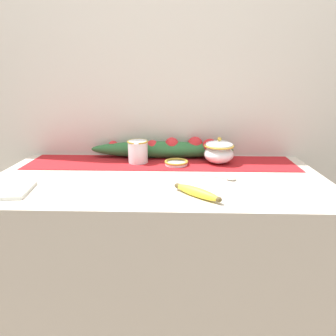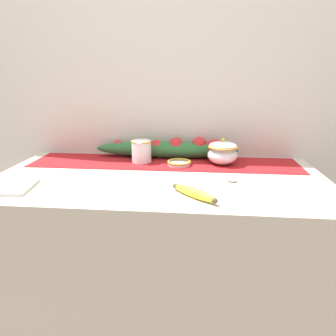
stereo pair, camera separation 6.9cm
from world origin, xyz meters
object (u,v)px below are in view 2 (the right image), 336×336
(napkin_stack, at_px, (10,187))
(sugar_bowl, at_px, (222,152))
(small_dish, at_px, (179,163))
(spoon, at_px, (229,180))
(cream_pitcher, at_px, (141,150))
(banana, at_px, (194,193))

(napkin_stack, bearing_deg, sugar_bowl, 25.86)
(small_dish, bearing_deg, spoon, -42.75)
(sugar_bowl, height_order, napkin_stack, sugar_bowl)
(sugar_bowl, relative_size, spoon, 0.93)
(cream_pitcher, distance_m, small_dish, 0.19)
(cream_pitcher, bearing_deg, small_dish, -12.07)
(napkin_stack, bearing_deg, cream_pitcher, 42.77)
(banana, relative_size, spoon, 1.11)
(small_dish, height_order, spoon, small_dish)
(banana, bearing_deg, cream_pitcher, 121.64)
(banana, bearing_deg, napkin_stack, 178.25)
(cream_pitcher, distance_m, spoon, 0.45)
(spoon, bearing_deg, small_dish, 162.33)
(cream_pitcher, height_order, sugar_bowl, sugar_bowl)
(cream_pitcher, xyz_separation_m, banana, (0.25, -0.40, -0.04))
(cream_pitcher, xyz_separation_m, spoon, (0.39, -0.23, -0.05))
(banana, bearing_deg, sugar_bowl, 72.79)
(napkin_stack, bearing_deg, small_dish, 30.20)
(cream_pitcher, relative_size, sugar_bowl, 0.84)
(cream_pitcher, relative_size, banana, 0.70)
(sugar_bowl, xyz_separation_m, banana, (-0.12, -0.40, -0.04))
(sugar_bowl, height_order, banana, sugar_bowl)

